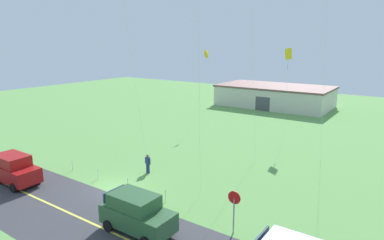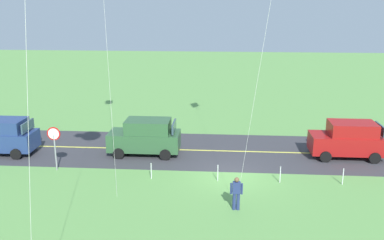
# 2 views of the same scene
# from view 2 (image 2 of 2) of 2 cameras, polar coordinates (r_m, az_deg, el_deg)

# --- Properties ---
(ground_plane) EXTENTS (120.00, 120.00, 0.10)m
(ground_plane) POSITION_cam_2_polar(r_m,az_deg,el_deg) (23.52, 5.36, -7.65)
(ground_plane) COLOR #60994C
(asphalt_road) EXTENTS (120.00, 7.00, 0.00)m
(asphalt_road) POSITION_cam_2_polar(r_m,az_deg,el_deg) (27.22, 5.23, -4.21)
(asphalt_road) COLOR #38383D
(asphalt_road) RESTS_ON ground
(road_centre_stripe) EXTENTS (120.00, 0.16, 0.00)m
(road_centre_stripe) POSITION_cam_2_polar(r_m,az_deg,el_deg) (27.22, 5.23, -4.21)
(road_centre_stripe) COLOR #E5E04C
(road_centre_stripe) RESTS_ON asphalt_road
(car_suv_foreground) EXTENTS (4.40, 2.12, 2.24)m
(car_suv_foreground) POSITION_cam_2_polar(r_m,az_deg,el_deg) (26.39, -6.31, -2.25)
(car_suv_foreground) COLOR #2D5633
(car_suv_foreground) RESTS_ON ground
(car_parked_east_near) EXTENTS (4.40, 2.12, 2.24)m
(car_parked_east_near) POSITION_cam_2_polar(r_m,az_deg,el_deg) (28.95, -24.44, -1.98)
(car_parked_east_near) COLOR navy
(car_parked_east_near) RESTS_ON ground
(car_parked_west_near) EXTENTS (4.40, 2.12, 2.24)m
(car_parked_west_near) POSITION_cam_2_polar(r_m,az_deg,el_deg) (27.42, 20.40, -2.48)
(car_parked_west_near) COLOR maroon
(car_parked_west_near) RESTS_ON ground
(stop_sign) EXTENTS (0.76, 0.08, 2.56)m
(stop_sign) POSITION_cam_2_polar(r_m,az_deg,el_deg) (24.77, -18.15, -2.59)
(stop_sign) COLOR gray
(stop_sign) RESTS_ON ground
(person_adult_near) EXTENTS (0.58, 0.22, 1.60)m
(person_adult_near) POSITION_cam_2_polar(r_m,az_deg,el_deg) (19.60, 6.03, -9.72)
(person_adult_near) COLOR navy
(person_adult_near) RESTS_ON ground
(fence_post_0) EXTENTS (0.05, 0.05, 0.90)m
(fence_post_0) POSITION_cam_2_polar(r_m,az_deg,el_deg) (23.55, 19.76, -7.21)
(fence_post_0) COLOR silver
(fence_post_0) RESTS_ON ground
(fence_post_1) EXTENTS (0.05, 0.05, 0.90)m
(fence_post_1) POSITION_cam_2_polar(r_m,az_deg,el_deg) (22.88, 11.86, -7.26)
(fence_post_1) COLOR silver
(fence_post_1) RESTS_ON ground
(fence_post_2) EXTENTS (0.05, 0.05, 0.90)m
(fence_post_2) POSITION_cam_2_polar(r_m,az_deg,el_deg) (22.67, 3.51, -7.15)
(fence_post_2) COLOR silver
(fence_post_2) RESTS_ON ground
(fence_post_3) EXTENTS (0.05, 0.05, 0.90)m
(fence_post_3) POSITION_cam_2_polar(r_m,az_deg,el_deg) (22.99, -5.55, -6.87)
(fence_post_3) COLOR silver
(fence_post_3) RESTS_ON ground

